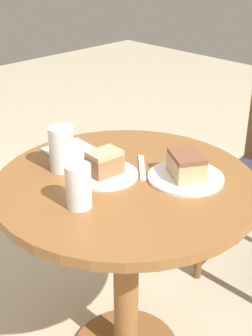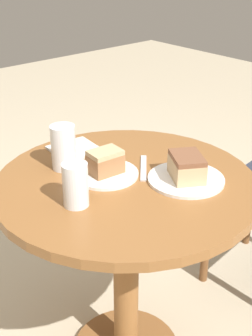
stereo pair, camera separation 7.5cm
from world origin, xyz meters
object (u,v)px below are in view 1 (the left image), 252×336
plate_far (186,177)px  glass_water (79,189)px  cake_slice_near (105,162)px  glass_lemonade (62,152)px  cake_slice_far (186,165)px  plate_near (105,174)px

plate_far → glass_water: (-0.10, -0.33, 0.05)m
cake_slice_near → glass_water: size_ratio=0.85×
cake_slice_near → glass_lemonade: size_ratio=0.74×
cake_slice_near → cake_slice_far: (0.19, 0.16, 0.00)m
plate_far → cake_slice_far: 0.04m
cake_slice_near → cake_slice_far: size_ratio=0.72×
plate_far → glass_lemonade: size_ratio=1.63×
glass_water → cake_slice_near: bearing=115.9°
cake_slice_far → glass_water: bearing=-107.6°
plate_far → cake_slice_near: (-0.19, -0.16, 0.04)m
cake_slice_near → plate_near: bearing=0.0°
cake_slice_far → glass_water: glass_water is taller
cake_slice_far → glass_lemonade: (-0.31, -0.22, 0.01)m
plate_far → glass_water: size_ratio=1.86×
cake_slice_near → glass_water: (0.08, -0.17, 0.01)m
plate_far → plate_near: bearing=-139.3°
cake_slice_near → cake_slice_far: same height
cake_slice_near → plate_far: bearing=40.7°
plate_near → glass_lemonade: glass_lemonade is taller
plate_near → cake_slice_far: 0.25m
plate_near → glass_lemonade: size_ratio=1.43×
plate_far → cake_slice_near: bearing=-139.3°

